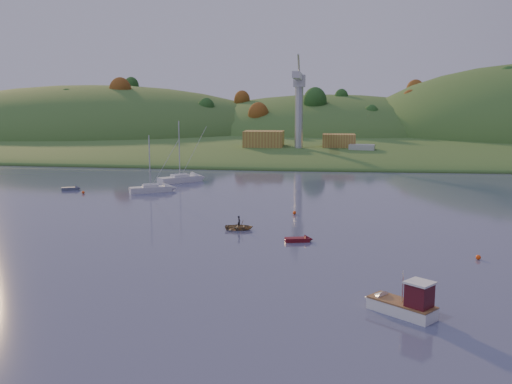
# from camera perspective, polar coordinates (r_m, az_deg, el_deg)

# --- Properties ---
(ground) EXTENTS (500.00, 500.00, 0.00)m
(ground) POSITION_cam_1_polar(r_m,az_deg,el_deg) (41.62, -7.38, -13.54)
(ground) COLOR #3E4365
(ground) RESTS_ON ground
(far_shore) EXTENTS (620.00, 220.00, 1.50)m
(far_shore) POSITION_cam_1_polar(r_m,az_deg,el_deg) (267.75, 5.06, 5.81)
(far_shore) COLOR #2F5421
(far_shore) RESTS_ON ground
(shore_slope) EXTENTS (640.00, 150.00, 7.00)m
(shore_slope) POSITION_cam_1_polar(r_m,az_deg,el_deg) (202.97, 4.36, 4.71)
(shore_slope) COLOR #2F5421
(shore_slope) RESTS_ON ground
(hill_left) EXTENTS (170.00, 140.00, 44.00)m
(hill_left) POSITION_cam_1_polar(r_m,az_deg,el_deg) (257.78, -15.73, 5.36)
(hill_left) COLOR #2F5421
(hill_left) RESTS_ON ground
(hill_center) EXTENTS (140.00, 120.00, 36.00)m
(hill_center) POSITION_cam_1_polar(r_m,az_deg,el_deg) (247.61, 7.20, 5.49)
(hill_center) COLOR #2F5421
(hill_center) RESTS_ON ground
(hillside_trees) EXTENTS (280.00, 50.00, 32.00)m
(hillside_trees) POSITION_cam_1_polar(r_m,az_deg,el_deg) (222.89, 4.62, 5.12)
(hillside_trees) COLOR #204619
(hillside_trees) RESTS_ON ground
(wharf) EXTENTS (42.00, 16.00, 2.40)m
(wharf) POSITION_cam_1_polar(r_m,az_deg,el_deg) (159.86, 5.39, 3.90)
(wharf) COLOR slate
(wharf) RESTS_ON ground
(shed_west) EXTENTS (11.00, 8.00, 4.80)m
(shed_west) POSITION_cam_1_polar(r_m,az_deg,el_deg) (161.48, 0.78, 5.28)
(shed_west) COLOR olive
(shed_west) RESTS_ON wharf
(shed_east) EXTENTS (9.00, 7.00, 4.00)m
(shed_east) POSITION_cam_1_polar(r_m,az_deg,el_deg) (161.54, 8.27, 5.04)
(shed_east) COLOR olive
(shed_east) RESTS_ON wharf
(dock_crane) EXTENTS (3.20, 28.00, 20.30)m
(dock_crane) POSITION_cam_1_polar(r_m,az_deg,el_deg) (155.68, 4.31, 9.66)
(dock_crane) COLOR #B7B7BC
(dock_crane) RESTS_ON wharf
(fishing_boat) EXTENTS (5.85, 5.32, 3.86)m
(fishing_boat) POSITION_cam_1_polar(r_m,az_deg,el_deg) (45.33, 13.95, -10.64)
(fishing_boat) COLOR silver
(fishing_boat) RESTS_ON ground
(sailboat_near) EXTENTS (7.99, 7.83, 11.94)m
(sailboat_near) POSITION_cam_1_polar(r_m,az_deg,el_deg) (111.97, -7.61, 1.34)
(sailboat_near) COLOR silver
(sailboat_near) RESTS_ON ground
(sailboat_far) EXTENTS (7.27, 5.37, 9.91)m
(sailboat_far) POSITION_cam_1_polar(r_m,az_deg,el_deg) (101.12, -10.51, 0.36)
(sailboat_far) COLOR silver
(sailboat_far) RESTS_ON ground
(canoe) EXTENTS (3.68, 2.75, 0.73)m
(canoe) POSITION_cam_1_polar(r_m,az_deg,el_deg) (71.10, -1.70, -3.50)
(canoe) COLOR #997F54
(canoe) RESTS_ON ground
(paddler) EXTENTS (0.40, 0.57, 1.50)m
(paddler) POSITION_cam_1_polar(r_m,az_deg,el_deg) (71.01, -1.70, -3.19)
(paddler) COLOR black
(paddler) RESTS_ON ground
(red_tender) EXTENTS (3.41, 1.82, 1.10)m
(red_tender) POSITION_cam_1_polar(r_m,az_deg,el_deg) (65.48, 4.68, -4.76)
(red_tender) COLOR #5D0D15
(red_tender) RESTS_ON ground
(grey_dinghy) EXTENTS (3.54, 2.53, 1.25)m
(grey_dinghy) POSITION_cam_1_polar(r_m,az_deg,el_deg) (107.11, -17.77, 0.34)
(grey_dinghy) COLOR #4E5667
(grey_dinghy) RESTS_ON ground
(work_vessel) EXTENTS (16.49, 8.25, 4.05)m
(work_vessel) POSITION_cam_1_polar(r_m,az_deg,el_deg) (156.05, 10.53, 3.75)
(work_vessel) COLOR #4F5D68
(work_vessel) RESTS_ON ground
(buoy_0) EXTENTS (0.50, 0.50, 0.50)m
(buoy_0) POSITION_cam_1_polar(r_m,az_deg,el_deg) (62.29, 21.35, -6.10)
(buoy_0) COLOR #FB470D
(buoy_0) RESTS_ON ground
(buoy_1) EXTENTS (0.50, 0.50, 0.50)m
(buoy_1) POSITION_cam_1_polar(r_m,az_deg,el_deg) (80.55, 3.86, -2.07)
(buoy_1) COLOR #FB470D
(buoy_1) RESTS_ON ground
(buoy_2) EXTENTS (0.50, 0.50, 0.50)m
(buoy_2) POSITION_cam_1_polar(r_m,az_deg,el_deg) (102.18, -16.90, -0.04)
(buoy_2) COLOR #FB470D
(buoy_2) RESTS_ON ground
(buoy_3) EXTENTS (0.50, 0.50, 0.50)m
(buoy_3) POSITION_cam_1_polar(r_m,az_deg,el_deg) (100.64, -11.31, 0.05)
(buoy_3) COLOR #FB470D
(buoy_3) RESTS_ON ground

